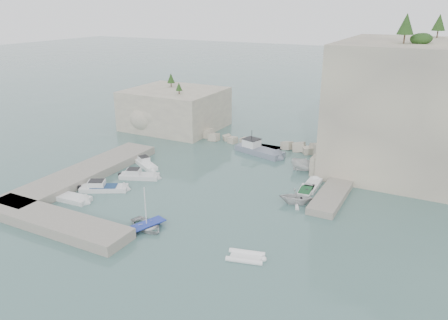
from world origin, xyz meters
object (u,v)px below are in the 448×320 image
at_px(tender_east_b, 305,194).
at_px(tender_east_c, 312,187).
at_px(tender_east_a, 296,204).
at_px(motorboat_e, 73,201).
at_px(rowboat, 147,228).
at_px(tender_east_d, 310,171).
at_px(motorboat_b, 140,178).
at_px(inflatable_dinghy, 246,258).
at_px(work_boat, 259,154).
at_px(motorboat_d, 104,190).
at_px(motorboat_a, 146,167).

relative_size(tender_east_b, tender_east_c, 0.94).
xyz_separation_m(tender_east_a, tender_east_b, (0.13, 3.05, 0.00)).
bearing_deg(motorboat_e, tender_east_c, 31.89).
relative_size(rowboat, tender_east_b, 0.93).
xyz_separation_m(rowboat, tender_east_a, (11.53, 12.53, 0.00)).
bearing_deg(tender_east_d, tender_east_b, 177.16).
bearing_deg(motorboat_b, inflatable_dinghy, -50.37).
height_order(tender_east_d, work_boat, work_boat).
bearing_deg(tender_east_b, motorboat_d, 108.77).
height_order(motorboat_a, tender_east_a, tender_east_a).
relative_size(motorboat_e, motorboat_a, 0.90).
distance_m(motorboat_d, inflatable_dinghy, 22.42).
bearing_deg(rowboat, tender_east_b, -17.29).
height_order(motorboat_b, inflatable_dinghy, motorboat_b).
height_order(rowboat, inflatable_dinghy, rowboat).
bearing_deg(tender_east_b, tender_east_c, -8.12).
bearing_deg(motorboat_d, motorboat_a, 64.33).
distance_m(rowboat, tender_east_b, 19.47).
bearing_deg(tender_east_a, tender_east_d, -8.08).
bearing_deg(motorboat_e, rowboat, -10.28).
bearing_deg(motorboat_e, inflatable_dinghy, -7.83).
xyz_separation_m(tender_east_b, tender_east_c, (0.08, 2.41, 0.00)).
relative_size(motorboat_b, rowboat, 1.29).
bearing_deg(inflatable_dinghy, motorboat_a, 132.79).
bearing_deg(tender_east_b, motorboat_e, 115.14).
xyz_separation_m(motorboat_e, tender_east_a, (23.20, 11.13, 0.00)).
distance_m(inflatable_dinghy, tender_east_a, 12.89).
bearing_deg(rowboat, inflatable_dinghy, -72.29).
distance_m(motorboat_a, work_boat, 17.19).
height_order(motorboat_d, tender_east_b, motorboat_d).
height_order(motorboat_a, tender_east_d, tender_east_d).
distance_m(motorboat_e, motorboat_d, 4.08).
height_order(motorboat_e, tender_east_a, tender_east_a).
bearing_deg(tender_east_c, tender_east_a, 176.07).
xyz_separation_m(tender_east_c, work_boat, (-10.86, 8.82, 0.00)).
relative_size(motorboat_e, tender_east_c, 0.95).
height_order(motorboat_a, work_boat, work_boat).
bearing_deg(tender_east_c, work_boat, 49.29).
distance_m(tender_east_b, tender_east_c, 2.41).
distance_m(motorboat_a, tender_east_b, 22.68).
bearing_deg(rowboat, tender_east_a, -23.09).
distance_m(motorboat_a, motorboat_d, 9.09).
bearing_deg(work_boat, tender_east_c, -23.38).
xyz_separation_m(motorboat_b, inflatable_dinghy, (20.32, -10.83, 0.00)).
relative_size(motorboat_b, tender_east_c, 1.12).
bearing_deg(tender_east_c, motorboat_e, 123.67).
distance_m(motorboat_b, motorboat_a, 4.34).
bearing_deg(inflatable_dinghy, tender_east_c, 74.73).
bearing_deg(tender_east_d, rowboat, 140.94).
bearing_deg(motorboat_e, work_boat, 60.28).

